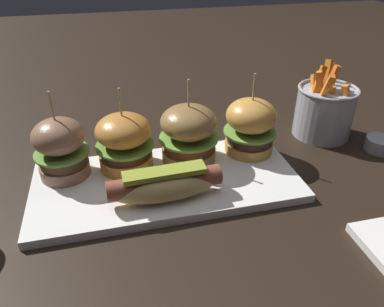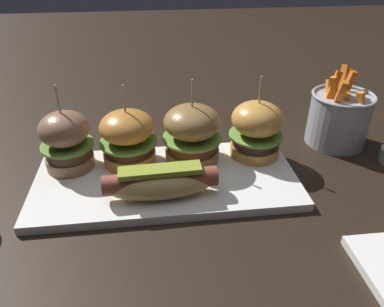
{
  "view_description": "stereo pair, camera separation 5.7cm",
  "coord_description": "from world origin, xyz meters",
  "px_view_note": "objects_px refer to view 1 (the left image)",
  "views": [
    {
      "loc": [
        -0.07,
        -0.47,
        0.35
      ],
      "look_at": [
        0.04,
        0.0,
        0.05
      ],
      "focal_mm": 34.2,
      "sensor_mm": 36.0,
      "label": 1
    },
    {
      "loc": [
        -0.02,
        -0.48,
        0.35
      ],
      "look_at": [
        0.04,
        0.0,
        0.05
      ],
      "focal_mm": 34.2,
      "sensor_mm": 36.0,
      "label": 2
    }
  ],
  "objects_px": {
    "platter_main": "(167,182)",
    "slider_far_right": "(250,125)",
    "slider_far_left": "(61,148)",
    "fries_bucket": "(324,110)",
    "slider_center_right": "(189,133)",
    "sauce_ramekin": "(380,144)",
    "hot_dog": "(165,185)",
    "slider_center_left": "(124,141)"
  },
  "relations": [
    {
      "from": "platter_main",
      "to": "sauce_ramekin",
      "type": "relative_size",
      "value": 7.9
    },
    {
      "from": "platter_main",
      "to": "slider_far_right",
      "type": "height_order",
      "value": "slider_far_right"
    },
    {
      "from": "platter_main",
      "to": "slider_center_left",
      "type": "height_order",
      "value": "slider_center_left"
    },
    {
      "from": "slider_center_right",
      "to": "sauce_ramekin",
      "type": "height_order",
      "value": "slider_center_right"
    },
    {
      "from": "hot_dog",
      "to": "fries_bucket",
      "type": "distance_m",
      "value": 0.37
    },
    {
      "from": "slider_far_left",
      "to": "slider_center_right",
      "type": "distance_m",
      "value": 0.2
    },
    {
      "from": "slider_far_left",
      "to": "slider_center_right",
      "type": "bearing_deg",
      "value": -0.53
    },
    {
      "from": "platter_main",
      "to": "sauce_ramekin",
      "type": "distance_m",
      "value": 0.4
    },
    {
      "from": "platter_main",
      "to": "slider_far_left",
      "type": "height_order",
      "value": "slider_far_left"
    },
    {
      "from": "slider_center_right",
      "to": "sauce_ramekin",
      "type": "relative_size",
      "value": 2.71
    },
    {
      "from": "slider_far_right",
      "to": "sauce_ramekin",
      "type": "xyz_separation_m",
      "value": [
        0.25,
        -0.04,
        -0.05
      ]
    },
    {
      "from": "fries_bucket",
      "to": "sauce_ramekin",
      "type": "bearing_deg",
      "value": -48.46
    },
    {
      "from": "slider_center_right",
      "to": "sauce_ramekin",
      "type": "distance_m",
      "value": 0.36
    },
    {
      "from": "slider_far_left",
      "to": "hot_dog",
      "type": "bearing_deg",
      "value": -34.0
    },
    {
      "from": "slider_center_right",
      "to": "fries_bucket",
      "type": "xyz_separation_m",
      "value": [
        0.28,
        0.05,
        -0.01
      ]
    },
    {
      "from": "slider_far_left",
      "to": "slider_center_right",
      "type": "relative_size",
      "value": 1.0
    },
    {
      "from": "platter_main",
      "to": "slider_far_right",
      "type": "relative_size",
      "value": 2.94
    },
    {
      "from": "hot_dog",
      "to": "slider_far_right",
      "type": "xyz_separation_m",
      "value": [
        0.17,
        0.1,
        0.03
      ]
    },
    {
      "from": "slider_center_left",
      "to": "platter_main",
      "type": "bearing_deg",
      "value": -41.5
    },
    {
      "from": "platter_main",
      "to": "sauce_ramekin",
      "type": "height_order",
      "value": "sauce_ramekin"
    },
    {
      "from": "platter_main",
      "to": "sauce_ramekin",
      "type": "bearing_deg",
      "value": 2.11
    },
    {
      "from": "slider_center_right",
      "to": "slider_far_right",
      "type": "xyz_separation_m",
      "value": [
        0.11,
        0.0,
        -0.0
      ]
    },
    {
      "from": "slider_center_right",
      "to": "slider_far_right",
      "type": "relative_size",
      "value": 1.01
    },
    {
      "from": "platter_main",
      "to": "slider_center_right",
      "type": "bearing_deg",
      "value": 45.18
    },
    {
      "from": "slider_far_left",
      "to": "slider_center_left",
      "type": "distance_m",
      "value": 0.1
    },
    {
      "from": "slider_far_right",
      "to": "sauce_ramekin",
      "type": "bearing_deg",
      "value": -8.54
    },
    {
      "from": "platter_main",
      "to": "slider_center_right",
      "type": "relative_size",
      "value": 2.91
    },
    {
      "from": "hot_dog",
      "to": "fries_bucket",
      "type": "height_order",
      "value": "fries_bucket"
    },
    {
      "from": "platter_main",
      "to": "fries_bucket",
      "type": "height_order",
      "value": "fries_bucket"
    },
    {
      "from": "slider_center_right",
      "to": "platter_main",
      "type": "bearing_deg",
      "value": -134.82
    },
    {
      "from": "slider_far_left",
      "to": "sauce_ramekin",
      "type": "bearing_deg",
      "value": -3.59
    },
    {
      "from": "slider_far_left",
      "to": "slider_far_right",
      "type": "bearing_deg",
      "value": 0.33
    },
    {
      "from": "slider_center_left",
      "to": "slider_far_right",
      "type": "relative_size",
      "value": 0.97
    },
    {
      "from": "slider_far_left",
      "to": "slider_far_right",
      "type": "xyz_separation_m",
      "value": [
        0.31,
        0.0,
        -0.0
      ]
    },
    {
      "from": "platter_main",
      "to": "fries_bucket",
      "type": "distance_m",
      "value": 0.35
    },
    {
      "from": "slider_far_left",
      "to": "slider_far_right",
      "type": "relative_size",
      "value": 1.0
    },
    {
      "from": "slider_far_right",
      "to": "fries_bucket",
      "type": "xyz_separation_m",
      "value": [
        0.17,
        0.05,
        -0.01
      ]
    },
    {
      "from": "slider_far_right",
      "to": "fries_bucket",
      "type": "relative_size",
      "value": 0.96
    },
    {
      "from": "platter_main",
      "to": "slider_far_left",
      "type": "bearing_deg",
      "value": 162.2
    },
    {
      "from": "slider_center_right",
      "to": "slider_center_left",
      "type": "bearing_deg",
      "value": 178.34
    },
    {
      "from": "hot_dog",
      "to": "slider_center_left",
      "type": "relative_size",
      "value": 1.21
    },
    {
      "from": "fries_bucket",
      "to": "slider_center_right",
      "type": "bearing_deg",
      "value": -169.95
    }
  ]
}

